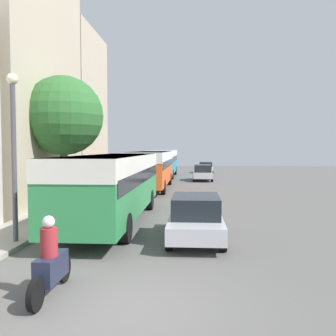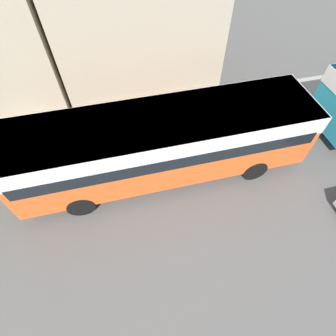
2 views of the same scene
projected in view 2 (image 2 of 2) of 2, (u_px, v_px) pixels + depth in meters
bus_following at (164, 139)px, 9.46m from camera, size 2.63×10.89×2.87m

